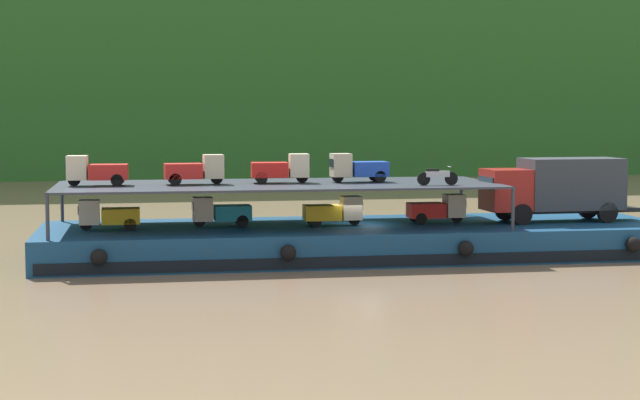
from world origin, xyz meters
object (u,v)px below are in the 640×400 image
(mini_truck_upper_bow, at_px, (358,168))
(covered_lorry, at_px, (556,187))
(mini_truck_upper_mid, at_px, (195,170))
(mini_truck_upper_fore, at_px, (281,168))
(mini_truck_lower_stern, at_px, (108,215))
(mini_truck_lower_fore, at_px, (437,209))
(mini_truck_upper_stern, at_px, (96,171))
(mini_truck_lower_aft, at_px, (221,212))
(mini_truck_lower_mid, at_px, (334,211))
(motorcycle_upper_port, at_px, (437,176))
(cargo_barge, at_px, (357,240))

(mini_truck_upper_bow, bearing_deg, covered_lorry, -4.01)
(mini_truck_upper_mid, bearing_deg, mini_truck_upper_fore, 4.48)
(mini_truck_lower_stern, xyz_separation_m, mini_truck_lower_fore, (15.57, 0.21, 0.00))
(mini_truck_upper_stern, xyz_separation_m, mini_truck_upper_mid, (4.48, 0.08, 0.00))
(mini_truck_lower_aft, relative_size, mini_truck_upper_bow, 0.99)
(mini_truck_lower_stern, xyz_separation_m, mini_truck_upper_bow, (11.72, 0.56, 2.00))
(mini_truck_lower_aft, height_order, mini_truck_lower_mid, same)
(mini_truck_lower_fore, bearing_deg, mini_truck_upper_fore, 176.82)
(mini_truck_upper_mid, height_order, mini_truck_upper_fore, same)
(covered_lorry, xyz_separation_m, mini_truck_lower_fore, (-5.91, 0.33, -1.00))
(covered_lorry, distance_m, mini_truck_lower_mid, 11.10)
(mini_truck_upper_stern, height_order, motorcycle_upper_port, mini_truck_upper_stern)
(mini_truck_upper_bow, bearing_deg, mini_truck_lower_fore, -5.21)
(cargo_barge, distance_m, motorcycle_upper_port, 5.08)
(mini_truck_lower_aft, bearing_deg, cargo_barge, -3.34)
(cargo_barge, height_order, covered_lorry, covered_lorry)
(cargo_barge, xyz_separation_m, mini_truck_lower_mid, (-1.19, -0.23, 1.44))
(mini_truck_lower_stern, bearing_deg, mini_truck_upper_fore, 4.45)
(cargo_barge, xyz_separation_m, mini_truck_upper_mid, (-7.65, 0.11, 3.44))
(covered_lorry, height_order, mini_truck_lower_mid, covered_lorry)
(cargo_barge, height_order, mini_truck_upper_fore, mini_truck_upper_fore)
(covered_lorry, xyz_separation_m, mini_truck_upper_mid, (-17.51, 0.43, 1.00))
(mini_truck_upper_bow, xyz_separation_m, motorcycle_upper_port, (3.15, -2.63, -0.26))
(mini_truck_lower_stern, bearing_deg, motorcycle_upper_port, -7.95)
(mini_truck_upper_stern, bearing_deg, mini_truck_lower_aft, 3.57)
(mini_truck_lower_aft, height_order, mini_truck_lower_fore, same)
(motorcycle_upper_port, bearing_deg, mini_truck_lower_stern, 172.05)
(mini_truck_lower_fore, distance_m, motorcycle_upper_port, 2.96)
(covered_lorry, xyz_separation_m, motorcycle_upper_port, (-6.62, -1.95, 0.74))
(mini_truck_lower_fore, distance_m, mini_truck_upper_bow, 4.36)
(covered_lorry, relative_size, motorcycle_upper_port, 4.16)
(mini_truck_upper_mid, relative_size, mini_truck_upper_fore, 1.00)
(mini_truck_lower_aft, height_order, mini_truck_upper_bow, mini_truck_upper_bow)
(mini_truck_lower_mid, relative_size, mini_truck_upper_stern, 0.99)
(mini_truck_lower_stern, distance_m, mini_truck_upper_bow, 11.90)
(mini_truck_upper_mid, xyz_separation_m, motorcycle_upper_port, (10.89, -2.38, -0.26))
(covered_lorry, bearing_deg, mini_truck_lower_fore, 176.78)
(mini_truck_lower_fore, xyz_separation_m, mini_truck_upper_stern, (-16.08, 0.02, 2.00))
(mini_truck_lower_aft, xyz_separation_m, mini_truck_lower_mid, (5.29, -0.61, 0.00))
(mini_truck_upper_stern, bearing_deg, mini_truck_upper_mid, 1.06)
(cargo_barge, distance_m, mini_truck_upper_fore, 4.99)
(covered_lorry, height_order, mini_truck_upper_mid, mini_truck_upper_mid)
(cargo_barge, bearing_deg, mini_truck_lower_fore, 0.12)
(mini_truck_lower_stern, distance_m, mini_truck_lower_fore, 15.57)
(mini_truck_lower_mid, height_order, mini_truck_upper_stern, mini_truck_upper_stern)
(mini_truck_upper_mid, bearing_deg, mini_truck_upper_stern, -178.94)
(covered_lorry, bearing_deg, mini_truck_upper_fore, 176.80)
(mini_truck_lower_aft, bearing_deg, mini_truck_lower_fore, -2.03)
(covered_lorry, xyz_separation_m, mini_truck_upper_fore, (-13.45, 0.75, 1.00))
(mini_truck_lower_stern, distance_m, mini_truck_upper_fore, 8.30)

